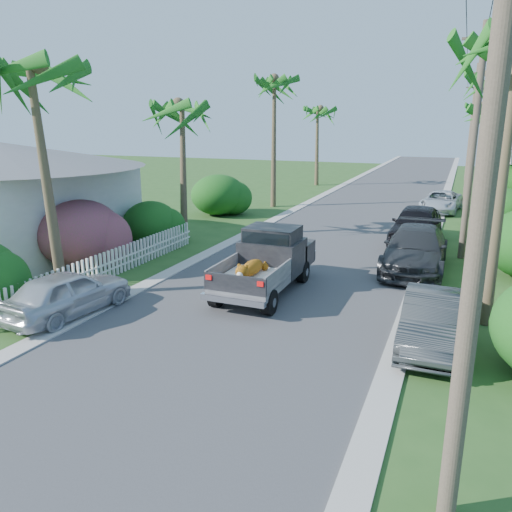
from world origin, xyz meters
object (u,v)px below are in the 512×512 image
at_px(parked_car_rm, 415,249).
at_px(utility_pole_a, 484,193).
at_px(utility_pole_d, 471,131).
at_px(palm_l_a, 34,66).
at_px(parked_car_ln, 68,293).
at_px(palm_l_b, 181,105).
at_px(parked_car_rn, 432,321).
at_px(palm_l_d, 318,109).
at_px(palm_r_c, 489,75).
at_px(pickup_truck, 269,259).
at_px(utility_pole_c, 471,134).
at_px(palm_r_d, 485,105).
at_px(utility_pole_b, 473,143).
at_px(palm_l_c, 274,80).
at_px(parked_car_rf, 416,225).
at_px(parked_car_rd, 441,202).
at_px(palm_r_b, 503,108).

bearing_deg(parked_car_rm, utility_pole_a, -82.95).
bearing_deg(utility_pole_d, palm_l_a, -106.44).
bearing_deg(parked_car_ln, palm_l_b, -71.95).
xyz_separation_m(parked_car_rn, parked_car_ln, (-9.79, -1.84, 0.01)).
bearing_deg(parked_car_rn, palm_l_d, 110.47).
relative_size(parked_car_rn, palm_l_a, 0.49).
relative_size(parked_car_ln, palm_r_c, 0.42).
bearing_deg(palm_l_d, pickup_truck, -77.37).
relative_size(palm_r_c, utility_pole_c, 1.04).
distance_m(parked_car_rn, utility_pole_d, 39.44).
xyz_separation_m(parked_car_rn, palm_r_d, (1.50, 36.23, 6.08)).
xyz_separation_m(palm_l_a, palm_l_b, (-0.60, 9.00, -0.79)).
bearing_deg(parked_car_ln, utility_pole_b, -126.41).
relative_size(pickup_truck, palm_r_c, 0.54).
distance_m(parked_car_rm, palm_l_b, 12.13).
height_order(utility_pole_c, utility_pole_d, same).
bearing_deg(utility_pole_a, palm_l_c, 115.80).
distance_m(parked_car_rm, palm_r_c, 17.27).
bearing_deg(pickup_truck, utility_pole_a, -54.81).
distance_m(parked_car_rf, palm_l_d, 22.23).
relative_size(parked_car_rf, palm_l_d, 0.65).
xyz_separation_m(parked_car_rd, palm_l_d, (-10.76, 9.87, 5.81)).
bearing_deg(utility_pole_d, palm_r_c, -87.98).
bearing_deg(utility_pole_a, parked_car_rd, 92.93).
distance_m(palm_l_b, palm_r_c, 19.21).
height_order(palm_r_b, utility_pole_b, utility_pole_b).
xyz_separation_m(parked_car_rm, utility_pole_b, (1.62, 2.48, 3.81)).
height_order(parked_car_rn, utility_pole_c, utility_pole_c).
distance_m(parked_car_rn, utility_pole_a, 7.01).
bearing_deg(parked_car_rf, parked_car_rm, -82.90).
relative_size(palm_r_b, utility_pole_c, 0.80).
bearing_deg(palm_r_b, parked_car_rd, 104.36).
distance_m(parked_car_rd, palm_l_b, 17.32).
height_order(utility_pole_a, utility_pole_d, same).
bearing_deg(palm_l_a, parked_car_rd, 63.66).
relative_size(palm_l_a, utility_pole_a, 0.91).
bearing_deg(parked_car_rf, palm_l_b, -161.64).
bearing_deg(palm_r_c, parked_car_rn, -93.09).
bearing_deg(palm_l_d, palm_l_b, -90.78).
height_order(parked_car_rf, palm_l_a, palm_l_a).
height_order(palm_l_a, palm_r_d, palm_l_a).
bearing_deg(parked_car_rf, utility_pole_b, -42.73).
bearing_deg(utility_pole_d, parked_car_ln, -104.19).
distance_m(palm_l_d, palm_r_d, 14.32).
bearing_deg(parked_car_rd, utility_pole_d, 92.23).
height_order(pickup_truck, palm_l_c, palm_l_c).
distance_m(pickup_truck, palm_r_c, 21.86).
xyz_separation_m(palm_l_b, utility_pole_b, (12.40, 1.00, -1.55)).
xyz_separation_m(palm_l_d, utility_pole_c, (12.10, -6.00, -1.84)).
xyz_separation_m(palm_l_b, palm_r_d, (13.30, 28.00, 0.59)).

